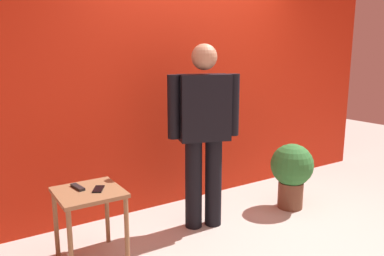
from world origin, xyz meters
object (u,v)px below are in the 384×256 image
(tv_remote, at_px, (78,187))
(side_table, at_px, (89,203))
(cell_phone, at_px, (98,189))
(potted_plant, at_px, (292,170))
(standing_person, at_px, (204,128))

(tv_remote, bearing_deg, side_table, -67.91)
(tv_remote, bearing_deg, cell_phone, -51.53)
(cell_phone, height_order, potted_plant, potted_plant)
(tv_remote, bearing_deg, potted_plant, -14.66)
(cell_phone, distance_m, tv_remote, 0.17)
(potted_plant, bearing_deg, standing_person, 171.56)
(cell_phone, xyz_separation_m, potted_plant, (2.02, -0.09, -0.18))
(standing_person, bearing_deg, tv_remote, 177.03)
(tv_remote, bearing_deg, standing_person, -12.08)
(standing_person, distance_m, potted_plant, 1.15)
(tv_remote, xyz_separation_m, potted_plant, (2.15, -0.21, -0.18))
(potted_plant, bearing_deg, cell_phone, 177.32)
(tv_remote, height_order, potted_plant, potted_plant)
(standing_person, bearing_deg, side_table, -178.34)
(side_table, height_order, tv_remote, tv_remote)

